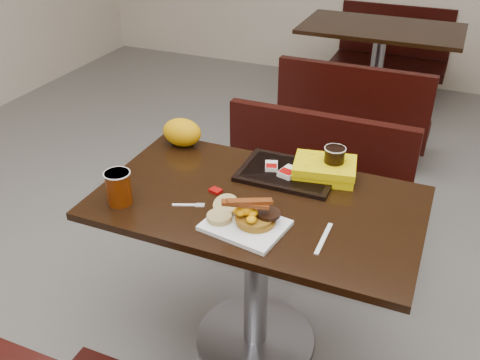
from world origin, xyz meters
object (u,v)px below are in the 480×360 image
at_px(table_far, 376,74).
at_px(hashbrown_sleeve_right, 289,172).
at_px(bench_far_s, 356,108).
at_px(coffee_cup_far, 334,160).
at_px(coffee_cup_near, 119,188).
at_px(hashbrown_sleeve_left, 271,166).
at_px(paper_bag, 182,132).
at_px(tray, 288,173).
at_px(bench_far_n, 390,51).
at_px(platter, 245,225).
at_px(bench_near_n, 306,194).
at_px(knife, 324,238).
at_px(clamshell, 324,169).
at_px(fork, 184,205).
at_px(table_near, 256,277).
at_px(pancake_stack, 256,219).

xyz_separation_m(table_far, hashbrown_sleeve_right, (0.06, -2.41, 0.40)).
height_order(bench_far_s, coffee_cup_far, coffee_cup_far).
height_order(coffee_cup_near, coffee_cup_far, same).
xyz_separation_m(hashbrown_sleeve_left, hashbrown_sleeve_right, (0.08, -0.02, 0.00)).
bearing_deg(table_far, paper_bag, -101.43).
bearing_deg(tray, coffee_cup_far, 19.42).
height_order(bench_far_n, coffee_cup_near, coffee_cup_near).
bearing_deg(coffee_cup_far, hashbrown_sleeve_left, -165.05).
bearing_deg(table_far, platter, -89.53).
relative_size(bench_near_n, coffee_cup_far, 9.25).
height_order(bench_near_n, platter, platter).
bearing_deg(coffee_cup_near, knife, 5.83).
bearing_deg(hashbrown_sleeve_right, knife, -39.70).
bearing_deg(clamshell, bench_far_n, 83.17).
xyz_separation_m(hashbrown_sleeve_left, paper_bag, (-0.44, 0.07, 0.03)).
height_order(coffee_cup_near, tray, coffee_cup_near).
distance_m(coffee_cup_far, clamshell, 0.05).
bearing_deg(fork, table_near, 9.21).
distance_m(platter, hashbrown_sleeve_right, 0.37).
xyz_separation_m(platter, pancake_stack, (0.03, 0.02, 0.02)).
xyz_separation_m(table_far, hashbrown_sleeve_left, (-0.02, -2.39, 0.40)).
distance_m(pancake_stack, tray, 0.37).
bearing_deg(fork, bench_near_n, 52.69).
xyz_separation_m(table_far, coffee_cup_near, (-0.46, -2.81, 0.44)).
distance_m(table_far, clamshell, 2.38).
xyz_separation_m(bench_near_n, bench_far_n, (0.00, 2.60, 0.00)).
bearing_deg(platter, tray, 96.00).
height_order(bench_near_n, hashbrown_sleeve_left, hashbrown_sleeve_left).
distance_m(bench_near_n, tray, 0.63).
height_order(coffee_cup_near, hashbrown_sleeve_right, coffee_cup_near).
bearing_deg(bench_far_s, paper_bag, -106.16).
height_order(table_far, bench_far_n, table_far).
xyz_separation_m(bench_far_s, knife, (0.29, -2.04, 0.39)).
distance_m(fork, paper_bag, 0.49).
distance_m(bench_far_n, hashbrown_sleeve_right, 3.14).
relative_size(bench_near_n, paper_bag, 5.71).
bearing_deg(hashbrown_sleeve_left, coffee_cup_near, -154.48).
height_order(table_far, clamshell, clamshell).
height_order(clamshell, paper_bag, paper_bag).
xyz_separation_m(knife, hashbrown_sleeve_left, (-0.31, 0.35, 0.02)).
distance_m(table_far, knife, 2.78).
relative_size(bench_far_s, coffee_cup_near, 7.91).
relative_size(tray, clamshell, 1.57).
relative_size(bench_far_n, platter, 3.75).
bearing_deg(table_near, table_far, 90.00).
height_order(bench_near_n, pancake_stack, pancake_stack).
xyz_separation_m(bench_far_n, clamshell, (0.18, -3.04, 0.42)).
distance_m(table_near, bench_near_n, 0.70).
relative_size(bench_far_s, platter, 3.75).
xyz_separation_m(fork, knife, (0.52, 0.00, 0.00)).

